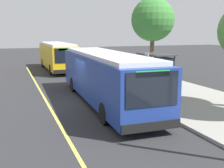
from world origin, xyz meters
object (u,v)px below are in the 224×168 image
transit_bus_second (57,55)px  route_sign_post (147,69)px  waiting_bench (159,82)px  transit_bus_main (105,75)px  pedestrian_commuter (169,85)px

transit_bus_second → route_sign_post: 16.03m
transit_bus_second → waiting_bench: 14.57m
transit_bus_main → route_sign_post: (0.48, 2.49, 0.34)m
pedestrian_commuter → route_sign_post: bearing=-139.0°
route_sign_post → pedestrian_commuter: (1.06, 0.92, -0.84)m
transit_bus_main → waiting_bench: (-1.61, 4.62, -0.99)m
transit_bus_main → transit_bus_second: (-15.33, -0.16, -0.00)m
transit_bus_main → pedestrian_commuter: 3.77m
transit_bus_main → transit_bus_second: same height
transit_bus_second → pedestrian_commuter: (16.87, 3.57, -0.50)m
transit_bus_main → route_sign_post: same height
waiting_bench → route_sign_post: bearing=-45.6°
route_sign_post → pedestrian_commuter: 1.64m
waiting_bench → pedestrian_commuter: bearing=-21.1°
transit_bus_main → waiting_bench: 4.99m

